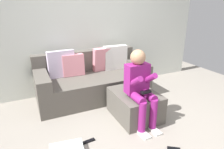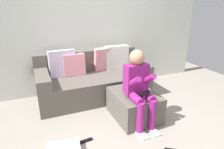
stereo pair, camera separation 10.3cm
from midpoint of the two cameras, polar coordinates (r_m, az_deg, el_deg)
ground_plane at (r=2.71m, az=9.97°, el=-18.49°), size 6.44×6.44×0.00m
wall_back at (r=3.92m, az=-4.98°, el=15.48°), size 4.95×0.10×2.74m
couch_sectional at (r=3.69m, az=-4.88°, el=-1.50°), size 2.02×0.92×0.91m
ottoman at (r=3.06m, az=7.48°, el=-8.87°), size 0.62×0.77×0.41m
person_seated at (r=2.72m, az=9.04°, el=-3.02°), size 0.33×0.59×1.10m
remote_by_storage_bin at (r=2.65m, az=-6.76°, el=-18.92°), size 0.19×0.06×0.02m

